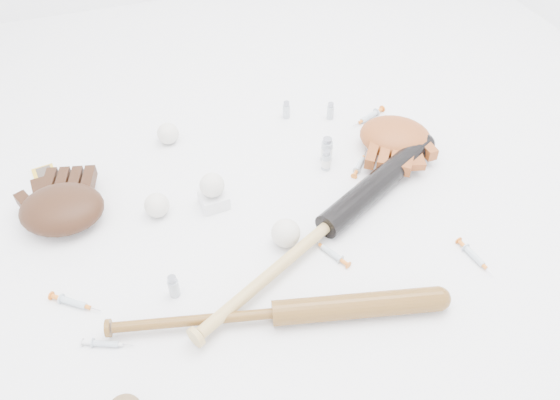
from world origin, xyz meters
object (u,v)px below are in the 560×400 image
object	(u,v)px
glove_dark	(62,209)
pedestal	(214,199)
bat_dark	(328,225)
bat_wood	(276,313)

from	to	relation	value
glove_dark	pedestal	size ratio (longest dim) A/B	3.60
glove_dark	bat_dark	bearing A→B (deg)	-9.17
bat_dark	pedestal	size ratio (longest dim) A/B	13.25
bat_wood	glove_dark	size ratio (longest dim) A/B	3.04
bat_wood	pedestal	xyz separation A→B (m)	(-0.04, 0.43, -0.01)
glove_dark	pedestal	xyz separation A→B (m)	(0.41, -0.07, -0.03)
bat_dark	pedestal	world-z (taller)	bat_dark
bat_dark	pedestal	distance (m)	0.34
bat_wood	pedestal	distance (m)	0.43
bat_dark	bat_wood	bearing A→B (deg)	-163.81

